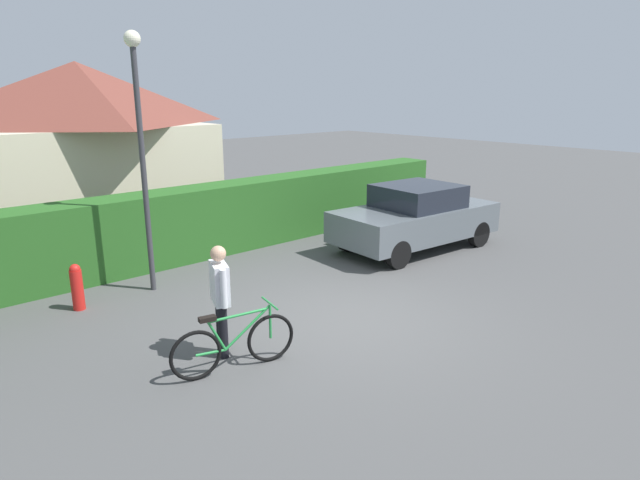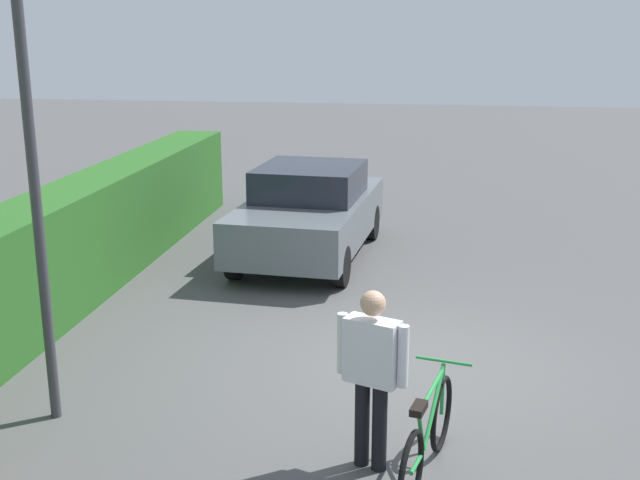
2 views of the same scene
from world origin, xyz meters
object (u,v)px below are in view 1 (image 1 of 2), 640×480
person_rider (220,293)px  street_lamp (140,131)px  bicycle (234,344)px  parked_car_near (415,217)px  fire_hydrant (77,286)px

person_rider → street_lamp: bearing=81.7°
bicycle → person_rider: size_ratio=1.06×
parked_car_near → person_rider: size_ratio=2.57×
parked_car_near → fire_hydrant: parked_car_near is taller
parked_car_near → bicycle: parked_car_near is taller
bicycle → street_lamp: 4.46m
bicycle → street_lamp: (0.57, 3.61, 2.55)m
person_rider → fire_hydrant: (-0.92, 3.07, -0.52)m
parked_car_near → street_lamp: 6.40m
parked_car_near → street_lamp: (-5.82, 1.56, 2.17)m
bicycle → fire_hydrant: bearing=102.7°
bicycle → fire_hydrant: 3.65m
parked_car_near → fire_hydrant: bearing=168.1°
parked_car_near → street_lamp: street_lamp is taller
parked_car_near → fire_hydrant: (-7.19, 1.51, -0.35)m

